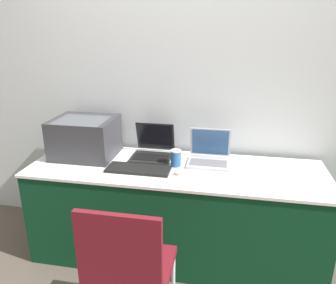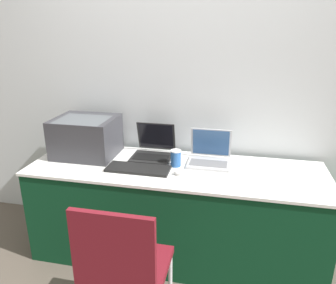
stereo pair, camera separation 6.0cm
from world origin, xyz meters
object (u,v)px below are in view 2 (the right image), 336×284
mouse (178,173)px  laptop_left (153,150)px  external_keyboard (138,169)px  printer (86,135)px  coffee_cup (176,158)px  chair (124,268)px  laptop_right (209,156)px

mouse → laptop_left: bearing=130.7°
external_keyboard → mouse: (0.29, -0.02, 0.01)m
printer → mouse: (0.77, -0.22, -0.15)m
coffee_cup → chair: size_ratio=0.13×
laptop_left → external_keyboard: bearing=-97.9°
printer → external_keyboard: size_ratio=1.04×
printer → chair: 1.21m
laptop_left → chair: (0.12, -1.05, -0.24)m
external_keyboard → coffee_cup: 0.28m
laptop_right → coffee_cup: size_ratio=2.49×
laptop_right → coffee_cup: 0.26m
laptop_right → mouse: bearing=-125.6°
laptop_right → chair: bearing=-107.7°
printer → mouse: 0.82m
mouse → chair: size_ratio=0.07×
external_keyboard → mouse: size_ratio=6.70×
mouse → chair: chair is taller
mouse → coffee_cup: bearing=107.3°
coffee_cup → chair: (-0.09, -0.90, -0.24)m
chair → coffee_cup: bearing=84.3°
chair → external_keyboard: bearing=101.4°
laptop_left → mouse: bearing=-49.3°
laptop_left → mouse: laptop_left is taller
coffee_cup → chair: bearing=-95.7°
laptop_right → chair: size_ratio=0.32×
printer → laptop_left: size_ratio=1.49×
printer → coffee_cup: bearing=-5.4°
printer → chair: size_ratio=0.50×
printer → mouse: size_ratio=6.95×
laptop_left → mouse: (0.25, -0.30, -0.04)m
printer → laptop_right: (0.96, 0.05, -0.11)m
printer → mouse: bearing=-15.6°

